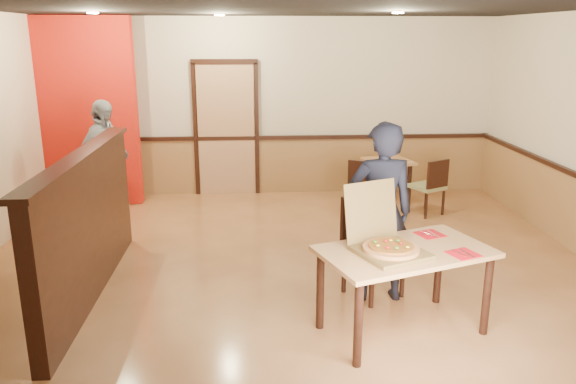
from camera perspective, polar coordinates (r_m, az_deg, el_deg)
name	(u,v)px	position (r m, az deg, el deg)	size (l,w,h in m)	color
floor	(290,280)	(6.06, 0.22, -8.88)	(7.00, 7.00, 0.00)	#C37F4B
ceiling	(290,4)	(5.52, 0.25, 18.58)	(7.00, 7.00, 0.00)	black
wall_back	(276,107)	(9.08, -1.23, 8.58)	(7.00, 7.00, 0.00)	beige
wainscot_back	(276,166)	(9.22, -1.19, 2.69)	(7.00, 0.04, 0.90)	olive
chair_rail_back	(276,138)	(9.10, -1.20, 5.55)	(7.00, 0.06, 0.06)	black
back_door	(226,130)	(9.09, -6.28, 6.28)	(0.90, 0.06, 2.10)	tan
booth_partition	(88,224)	(5.83, -19.68, -3.10)	(0.20, 3.10, 1.44)	black
red_accent_panel	(82,113)	(8.94, -20.16, 7.53)	(1.60, 0.20, 2.78)	red
spot_a	(93,13)	(7.56, -19.23, 16.82)	(0.14, 0.14, 0.02)	#FFD3B2
spot_b	(219,15)	(8.02, -6.98, 17.42)	(0.14, 0.14, 0.02)	#FFD3B2
spot_c	(398,13)	(7.23, 11.11, 17.46)	(0.14, 0.14, 0.02)	#FFD3B2
main_table	(405,261)	(4.92, 11.76, -6.91)	(1.62, 1.25, 0.77)	tan
diner_chair	(369,241)	(5.65, 8.26, -4.94)	(0.68, 0.68, 1.00)	olive
side_chair_left	(364,185)	(8.04, 7.74, 0.67)	(0.56, 0.56, 0.84)	olive
side_chair_right	(430,185)	(8.28, 14.27, 0.74)	(0.56, 0.56, 0.83)	olive
side_table	(388,171)	(8.70, 10.10, 2.14)	(0.78, 0.78, 0.69)	tan
diner	(380,213)	(5.42, 9.36, -2.12)	(0.64, 0.42, 1.76)	black
passerby	(105,161)	(8.12, -18.12, 2.99)	(0.99, 0.41, 1.69)	gray
pizza_box	(387,245)	(4.77, 10.02, -5.28)	(0.72, 0.77, 0.55)	brown
pizza	(391,249)	(4.73, 10.41, -5.67)	(0.47, 0.47, 0.03)	#C78148
napkin_near	(463,254)	(4.90, 17.38, -6.01)	(0.29, 0.29, 0.01)	red
napkin_far	(430,234)	(5.29, 14.22, -4.18)	(0.29, 0.29, 0.01)	red
condiment	(382,156)	(8.54, 9.57, 3.62)	(0.06, 0.06, 0.16)	#92571A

